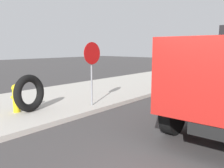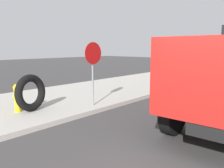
# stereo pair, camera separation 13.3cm
# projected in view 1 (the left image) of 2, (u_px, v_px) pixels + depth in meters

# --- Properties ---
(sidewalk_curb) EXTENTS (36.00, 5.00, 0.15)m
(sidewalk_curb) POSITION_uv_depth(u_px,v_px,m) (23.00, 106.00, 8.33)
(sidewalk_curb) COLOR #BCB7AD
(sidewalk_curb) RESTS_ON ground
(fire_hydrant) EXTENTS (0.24, 0.54, 0.90)m
(fire_hydrant) POSITION_uv_depth(u_px,v_px,m) (16.00, 97.00, 7.22)
(fire_hydrant) COLOR yellow
(fire_hydrant) RESTS_ON sidewalk_curb
(loose_tire) EXTENTS (1.23, 0.58, 1.20)m
(loose_tire) POSITION_uv_depth(u_px,v_px,m) (29.00, 93.00, 7.28)
(loose_tire) COLOR black
(loose_tire) RESTS_ON sidewalk_curb
(stop_sign) EXTENTS (0.76, 0.08, 2.22)m
(stop_sign) POSITION_uv_depth(u_px,v_px,m) (92.00, 62.00, 7.90)
(stop_sign) COLOR gray
(stop_sign) RESTS_ON sidewalk_curb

